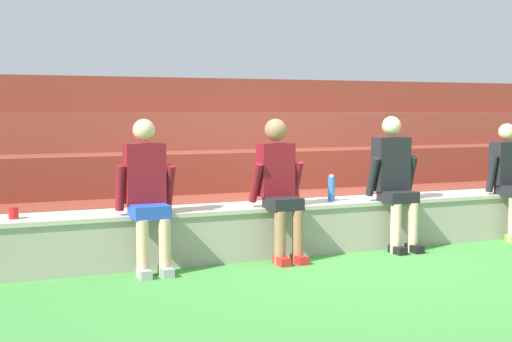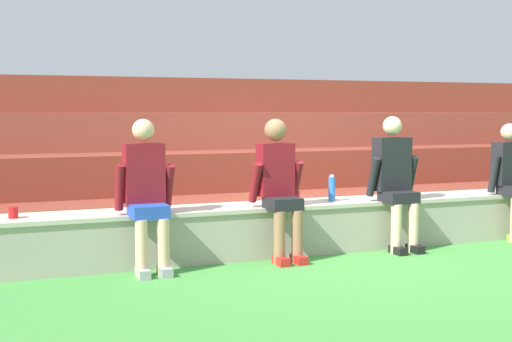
{
  "view_description": "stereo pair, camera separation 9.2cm",
  "coord_description": "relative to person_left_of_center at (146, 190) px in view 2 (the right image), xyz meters",
  "views": [
    {
      "loc": [
        -3.72,
        -6.31,
        1.48
      ],
      "look_at": [
        -0.96,
        0.29,
        0.86
      ],
      "focal_mm": 49.69,
      "sensor_mm": 36.0,
      "label": 1
    },
    {
      "loc": [
        -3.63,
        -6.35,
        1.48
      ],
      "look_at": [
        -0.96,
        0.29,
        0.86
      ],
      "focal_mm": 49.69,
      "sensor_mm": 36.0,
      "label": 2
    }
  ],
  "objects": [
    {
      "name": "water_bottle_mid_left",
      "position": [
        2.05,
        0.25,
        -0.1
      ],
      "size": [
        0.07,
        0.07,
        0.28
      ],
      "color": "blue",
      "rests_on": "stone_seating_wall"
    },
    {
      "name": "person_center",
      "position": [
        1.34,
        0.02,
        0.0
      ],
      "size": [
        0.52,
        0.58,
        1.39
      ],
      "color": "#996B4C",
      "rests_on": "ground"
    },
    {
      "name": "plastic_cup_left_end",
      "position": [
        1.64,
        0.3,
        -0.17
      ],
      "size": [
        0.09,
        0.09,
        0.12
      ],
      "primitive_type": "cylinder",
      "color": "red",
      "rests_on": "stone_seating_wall"
    },
    {
      "name": "ground_plane",
      "position": [
        2.17,
        0.02,
        -0.75
      ],
      "size": [
        80.0,
        80.0,
        0.0
      ],
      "primitive_type": "plane",
      "color": "#428E3D"
    },
    {
      "name": "plastic_cup_middle",
      "position": [
        -1.14,
        0.27,
        -0.18
      ],
      "size": [
        0.09,
        0.09,
        0.1
      ],
      "primitive_type": "cylinder",
      "color": "red",
      "rests_on": "stone_seating_wall"
    },
    {
      "name": "person_right_of_center",
      "position": [
        2.67,
        0.01,
        0.01
      ],
      "size": [
        0.56,
        0.52,
        1.41
      ],
      "color": "beige",
      "rests_on": "ground"
    },
    {
      "name": "stone_seating_wall",
      "position": [
        2.17,
        0.3,
        -0.47
      ],
      "size": [
        9.95,
        0.61,
        0.52
      ],
      "color": "#A8A08E",
      "rests_on": "ground"
    },
    {
      "name": "person_left_of_center",
      "position": [
        0.0,
        0.0,
        0.0
      ],
      "size": [
        0.54,
        0.56,
        1.4
      ],
      "color": "#DBAD89",
      "rests_on": "ground"
    },
    {
      "name": "brick_bleachers",
      "position": [
        2.17,
        2.76,
        -0.02
      ],
      "size": [
        12.7,
        2.99,
        1.92
      ],
      "color": "brown",
      "rests_on": "ground"
    }
  ]
}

